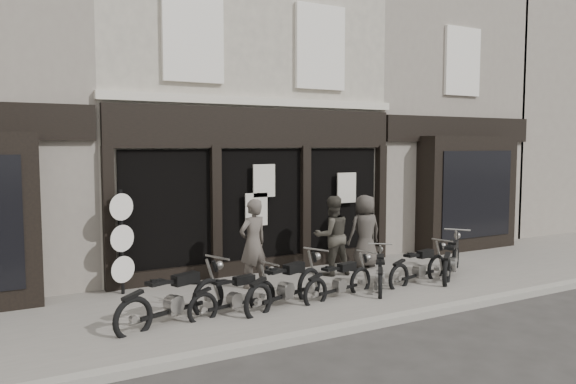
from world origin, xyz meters
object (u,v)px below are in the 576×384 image
man_centre (332,235)px  motorcycle_5 (419,270)px  motorcycle_0 (174,303)px  man_right (365,231)px  motorcycle_3 (340,284)px  motorcycle_6 (451,263)px  motorcycle_4 (380,276)px  motorcycle_2 (286,289)px  advert_sign_post (122,247)px  motorcycle_1 (235,299)px  man_left (253,244)px

man_centre → motorcycle_5: bearing=138.2°
motorcycle_0 → man_right: (5.31, 1.80, 0.57)m
motorcycle_3 → man_centre: man_centre is taller
motorcycle_6 → man_right: 2.12m
motorcycle_4 → motorcycle_3: bearing=137.5°
motorcycle_2 → motorcycle_3: 1.19m
motorcycle_5 → advert_sign_post: 6.21m
motorcycle_6 → man_centre: man_centre is taller
motorcycle_4 → man_centre: man_centre is taller
man_right → motorcycle_1: bearing=26.0°
motorcycle_1 → motorcycle_5: motorcycle_5 is taller
motorcycle_0 → motorcycle_2: motorcycle_0 is taller
motorcycle_2 → man_centre: bearing=15.5°
motorcycle_4 → man_right: bearing=10.9°
motorcycle_2 → motorcycle_6: 4.36m
motorcycle_3 → motorcycle_4: 1.16m
motorcycle_1 → man_centre: 3.51m
motorcycle_1 → motorcycle_0: bearing=168.2°
motorcycle_2 → man_centre: size_ratio=1.14×
motorcycle_2 → man_right: 3.76m
man_centre → motorcycle_0: bearing=28.0°
motorcycle_5 → man_centre: size_ratio=1.09×
man_right → advert_sign_post: advert_sign_post is taller
motorcycle_0 → motorcycle_6: motorcycle_0 is taller
motorcycle_2 → advert_sign_post: bearing=115.3°
man_left → man_right: size_ratio=1.05×
motorcycle_1 → man_left: (1.03, 1.38, 0.68)m
motorcycle_6 → man_left: 4.55m
motorcycle_4 → advert_sign_post: size_ratio=0.73×
motorcycle_6 → advert_sign_post: size_ratio=0.87×
man_centre → man_left: bearing=12.1°
motorcycle_0 → motorcycle_2: (2.10, -0.07, -0.02)m
motorcycle_5 → man_left: (-3.32, 1.33, 0.66)m
motorcycle_0 → man_left: bearing=12.9°
man_left → man_centre: 2.06m
motorcycle_4 → motorcycle_6: (2.02, -0.00, 0.06)m
motorcycle_3 → man_left: man_left is taller
motorcycle_0 → man_centre: bearing=0.0°
motorcycle_1 → motorcycle_2: motorcycle_2 is taller
motorcycle_3 → motorcycle_6: bearing=-10.6°
motorcycle_3 → man_right: bearing=29.0°
motorcycle_5 → man_right: man_right is taller
motorcycle_4 → man_centre: (-0.25, 1.43, 0.66)m
motorcycle_1 → motorcycle_5: size_ratio=0.94×
man_centre → motorcycle_3: bearing=68.8°
motorcycle_2 → advert_sign_post: size_ratio=0.94×
motorcycle_0 → motorcycle_4: bearing=-18.7°
motorcycle_0 → motorcycle_3: motorcycle_0 is taller
motorcycle_3 → advert_sign_post: bearing=134.4°
motorcycle_4 → motorcycle_5: (1.02, -0.06, 0.02)m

